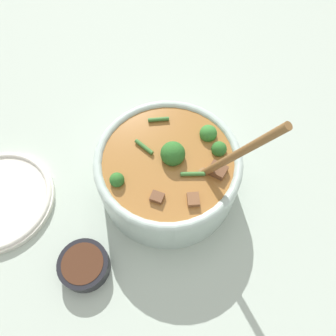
% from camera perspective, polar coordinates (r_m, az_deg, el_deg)
% --- Properties ---
extents(ground_plane, '(4.00, 4.00, 0.00)m').
position_cam_1_polar(ground_plane, '(0.64, 0.00, -2.91)').
color(ground_plane, '#ADBCAD').
extents(stew_bowl, '(0.26, 0.26, 0.27)m').
position_cam_1_polar(stew_bowl, '(0.59, 0.08, -0.33)').
color(stew_bowl, '#B2C6BC').
rests_on(stew_bowl, ground_plane).
extents(condiment_bowl, '(0.09, 0.09, 0.03)m').
position_cam_1_polar(condiment_bowl, '(0.59, -14.42, -16.06)').
color(condiment_bowl, black).
rests_on(condiment_bowl, ground_plane).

